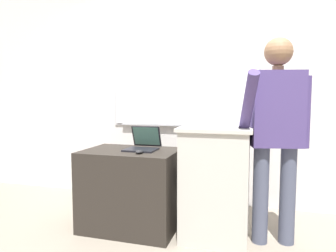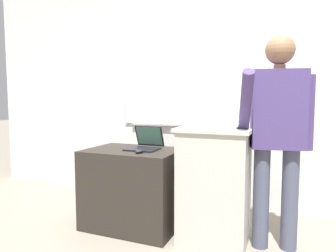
{
  "view_description": "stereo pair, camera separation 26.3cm",
  "coord_description": "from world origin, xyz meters",
  "px_view_note": "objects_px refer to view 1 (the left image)",
  "views": [
    {
      "loc": [
        0.58,
        -2.14,
        1.22
      ],
      "look_at": [
        -0.15,
        0.38,
        0.98
      ],
      "focal_mm": 32.0,
      "sensor_mm": 36.0,
      "label": 1
    },
    {
      "loc": [
        0.83,
        -2.05,
        1.22
      ],
      "look_at": [
        -0.15,
        0.38,
        0.98
      ],
      "focal_mm": 32.0,
      "sensor_mm": 36.0,
      "label": 2
    }
  ],
  "objects_px": {
    "person_presenter": "(276,126)",
    "computer_mouse_by_laptop": "(139,152)",
    "side_desk": "(131,189)",
    "wireless_keyboard": "(215,127)",
    "lectern_podium": "(215,184)",
    "laptop": "(143,144)"
  },
  "relations": [
    {
      "from": "lectern_podium",
      "to": "computer_mouse_by_laptop",
      "type": "xyz_separation_m",
      "value": [
        -0.65,
        -0.12,
        0.27
      ]
    },
    {
      "from": "lectern_podium",
      "to": "wireless_keyboard",
      "type": "relative_size",
      "value": 2.52
    },
    {
      "from": "lectern_podium",
      "to": "side_desk",
      "type": "relative_size",
      "value": 1.13
    },
    {
      "from": "side_desk",
      "to": "lectern_podium",
      "type": "bearing_deg",
      "value": -2.6
    },
    {
      "from": "wireless_keyboard",
      "to": "person_presenter",
      "type": "bearing_deg",
      "value": 16.07
    },
    {
      "from": "laptop",
      "to": "computer_mouse_by_laptop",
      "type": "relative_size",
      "value": 3.17
    },
    {
      "from": "lectern_podium",
      "to": "wireless_keyboard",
      "type": "height_order",
      "value": "wireless_keyboard"
    },
    {
      "from": "laptop",
      "to": "computer_mouse_by_laptop",
      "type": "bearing_deg",
      "value": -78.16
    },
    {
      "from": "side_desk",
      "to": "computer_mouse_by_laptop",
      "type": "distance_m",
      "value": 0.44
    },
    {
      "from": "laptop",
      "to": "wireless_keyboard",
      "type": "distance_m",
      "value": 0.73
    },
    {
      "from": "wireless_keyboard",
      "to": "computer_mouse_by_laptop",
      "type": "bearing_deg",
      "value": -174.72
    },
    {
      "from": "lectern_podium",
      "to": "side_desk",
      "type": "xyz_separation_m",
      "value": [
        -0.79,
        0.04,
        -0.12
      ]
    },
    {
      "from": "side_desk",
      "to": "person_presenter",
      "type": "relative_size",
      "value": 0.51
    },
    {
      "from": "person_presenter",
      "to": "computer_mouse_by_laptop",
      "type": "bearing_deg",
      "value": 177.49
    },
    {
      "from": "wireless_keyboard",
      "to": "lectern_podium",
      "type": "bearing_deg",
      "value": 87.72
    },
    {
      "from": "lectern_podium",
      "to": "laptop",
      "type": "relative_size",
      "value": 3.11
    },
    {
      "from": "wireless_keyboard",
      "to": "computer_mouse_by_laptop",
      "type": "height_order",
      "value": "wireless_keyboard"
    },
    {
      "from": "side_desk",
      "to": "wireless_keyboard",
      "type": "bearing_deg",
      "value": -6.61
    },
    {
      "from": "lectern_podium",
      "to": "side_desk",
      "type": "height_order",
      "value": "lectern_podium"
    },
    {
      "from": "computer_mouse_by_laptop",
      "to": "person_presenter",
      "type": "bearing_deg",
      "value": 10.02
    },
    {
      "from": "side_desk",
      "to": "person_presenter",
      "type": "bearing_deg",
      "value": 2.2
    },
    {
      "from": "side_desk",
      "to": "wireless_keyboard",
      "type": "height_order",
      "value": "wireless_keyboard"
    }
  ]
}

